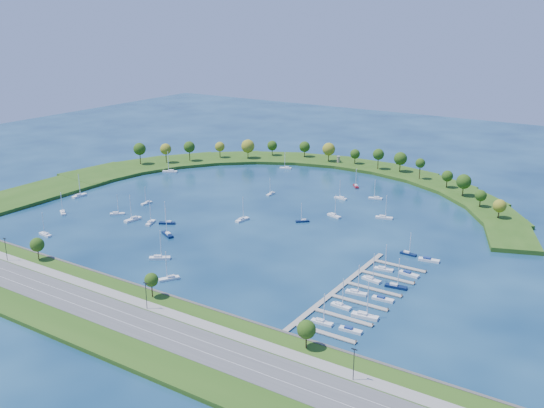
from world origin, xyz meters
The scene contains 39 objects.
ground centered at (0.00, 0.00, 0.00)m, with size 700.00×700.00×0.00m, color #072241.
south_shoreline centered at (0.03, -122.88, 1.00)m, with size 420.00×43.10×11.60m.
breakwater centered at (-46.33, 48.72, 0.99)m, with size 286.74×247.64×2.00m.
breakwater_trees centered at (-20.33, 87.37, 10.52)m, with size 239.79×87.34×14.65m.
harbor_tower centered at (-11.01, 113.70, 4.33)m, with size 2.60×2.60×4.54m.
dock_system centered at (85.30, -61.00, 0.35)m, with size 24.28×82.00×1.60m.
moored_boat_0 centered at (-35.24, -44.92, 0.90)m, with size 4.89×8.31×11.80m.
moored_boat_1 centered at (25.91, 44.32, 0.88)m, with size 7.73×2.94×11.08m.
moored_boat_2 centered at (-36.31, 86.04, 0.89)m, with size 8.17×4.40×11.57m.
moored_boat_3 centered at (59.91, 25.81, 0.93)m, with size 8.99×4.82×12.72m.
moored_boat_4 centered at (22.48, 71.47, 0.88)m, with size 6.28×7.35×11.18m.
moored_boat_5 centered at (-28.03, -40.52, 0.90)m, with size 8.06×5.85×11.74m.
moored_boat_6 centered at (27.34, -1.19, 0.86)m, with size 6.38×5.95×10.03m.
moored_boat_7 centered at (-95.21, 36.44, 0.97)m, with size 9.71×6.72×14.03m.
moored_boat_8 centered at (-102.08, -32.84, 0.94)m, with size 2.72×9.02×13.18m.
moored_boat_9 centered at (-12.14, 30.22, 0.86)m, with size 1.97×6.91×10.15m.
moored_boat_10 centered at (0.74, -16.23, 0.92)m, with size 3.27×8.77×12.59m.
moored_boat_11 centered at (-59.83, -43.87, 0.88)m, with size 7.00×6.45×10.95m.
moored_boat_12 centered at (-85.06, -58.18, 0.89)m, with size 7.79×6.14×11.56m.
moored_boat_13 centered at (-16.59, -52.91, 0.95)m, with size 9.23×6.21×13.28m.
moored_boat_14 centered at (17.61, -89.93, 0.91)m, with size 6.44×8.33×12.30m.
moored_boat_15 centered at (0.01, -76.32, 0.94)m, with size 8.80×7.20×13.20m.
moored_boat_16 centered at (-46.11, -46.15, 0.96)m, with size 3.79×9.63×13.78m.
moored_boat_17 centered at (37.00, 14.66, 0.91)m, with size 8.49×4.67×12.03m.
moored_boat_18 centered at (-65.47, -84.26, 0.89)m, with size 7.92×3.05×11.34m.
moored_boat_19 centered at (-60.04, -21.80, 0.86)m, with size 2.54×6.98×10.04m.
moored_boat_20 centered at (42.53, 54.82, 0.89)m, with size 7.97×4.30×11.29m.
docked_boat_0 centered at (85.53, -88.31, 0.89)m, with size 7.86×2.57×11.40m.
docked_boat_1 centered at (95.99, -87.77, 0.59)m, with size 8.01×2.80×1.61m.
docked_boat_2 centered at (85.53, -73.98, 0.89)m, with size 7.87×2.75×11.36m.
docked_boat_3 centered at (96.00, -76.44, 0.97)m, with size 9.69×3.76×13.88m.
docked_boat_4 centered at (85.52, -61.18, 0.91)m, with size 8.38×3.30×11.99m.
docked_boat_5 centered at (95.98, -60.61, 0.60)m, with size 8.22×2.90×1.65m.
docked_boat_6 centered at (85.52, -47.24, 0.90)m, with size 8.32×3.57×11.84m.
docked_boat_7 centered at (96.02, -47.97, 0.92)m, with size 8.65×3.40×12.38m.
docked_boat_8 centered at (85.53, -35.11, 0.89)m, with size 8.07×3.46×11.49m.
docked_boat_9 centered at (95.98, -34.13, 0.64)m, with size 8.73×3.54×1.73m.
docked_boat_10 centered at (87.94, -13.61, 0.87)m, with size 7.30×2.48×10.57m.
docked_boat_11 centered at (97.87, -15.75, 0.66)m, with size 9.06×3.82×1.79m.
Camera 1 is at (172.31, -254.11, 102.48)m, focal length 40.39 mm.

